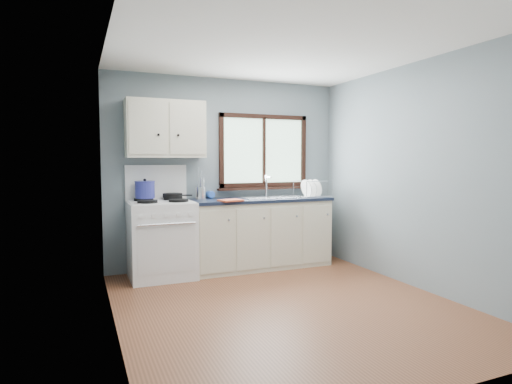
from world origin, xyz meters
name	(u,v)px	position (x,y,z in m)	size (l,w,h in m)	color
floor	(287,306)	(0.00, 0.00, -0.01)	(3.20, 3.60, 0.02)	brown
ceiling	(288,44)	(0.00, 0.00, 2.51)	(3.20, 3.60, 0.02)	white
wall_back	(227,173)	(0.00, 1.81, 1.25)	(3.20, 0.02, 2.50)	gray
wall_front	(431,190)	(0.00, -1.81, 1.25)	(3.20, 0.02, 2.50)	gray
wall_left	(112,181)	(-1.61, 0.00, 1.25)	(0.02, 3.60, 2.50)	gray
wall_right	(417,176)	(1.61, 0.00, 1.25)	(0.02, 3.60, 2.50)	gray
gas_range	(161,237)	(-0.95, 1.47, 0.49)	(0.76, 0.69, 1.36)	white
base_cabinets	(260,236)	(0.36, 1.49, 0.41)	(1.85, 0.60, 0.88)	beige
countertop	(260,200)	(0.36, 1.49, 0.90)	(1.89, 0.64, 0.04)	black
sink	(272,202)	(0.54, 1.49, 0.86)	(0.84, 0.46, 0.44)	silver
window	(264,156)	(0.54, 1.77, 1.48)	(1.36, 0.10, 1.03)	#9EC6A8
upper_cabinets	(166,129)	(-0.85, 1.63, 1.80)	(0.95, 0.35, 0.70)	beige
skillet	(173,195)	(-0.78, 1.61, 0.98)	(0.39, 0.31, 0.05)	black
stockpot	(145,189)	(-1.11, 1.61, 1.07)	(0.30, 0.30, 0.24)	navy
utensil_crock	(201,193)	(-0.42, 1.60, 1.00)	(0.16, 0.16, 0.41)	silver
thermos	(202,189)	(-0.39, 1.64, 1.05)	(0.06, 0.06, 0.27)	silver
soap_bottle	(212,189)	(-0.26, 1.66, 1.05)	(0.10, 0.10, 0.26)	#2B57B6
dish_towel	(231,200)	(-0.14, 1.24, 0.93)	(0.27, 0.20, 0.02)	#D1502E
dish_rack	(312,192)	(1.13, 1.46, 0.98)	(0.49, 0.39, 0.24)	silver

